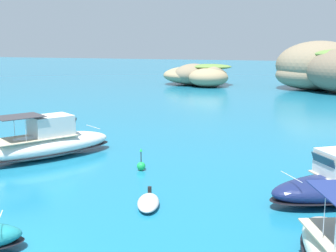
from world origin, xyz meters
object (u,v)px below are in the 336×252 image
(channel_buoy, at_px, (141,165))
(dinghy_tender, at_px, (148,202))
(islet_small, at_px, (198,75))
(motorboat_white, at_px, (46,144))

(channel_buoy, bearing_deg, dinghy_tender, -63.28)
(islet_small, relative_size, dinghy_tender, 6.65)
(islet_small, bearing_deg, motorboat_white, -84.98)
(motorboat_white, bearing_deg, channel_buoy, -4.53)
(islet_small, height_order, motorboat_white, islet_small)
(motorboat_white, bearing_deg, islet_small, 95.02)
(islet_small, height_order, dinghy_tender, islet_small)
(islet_small, height_order, channel_buoy, islet_small)
(islet_small, distance_m, dinghy_tender, 65.70)
(islet_small, relative_size, channel_buoy, 12.83)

